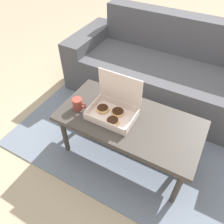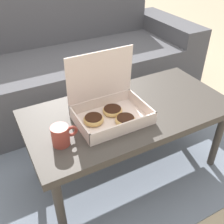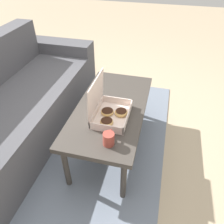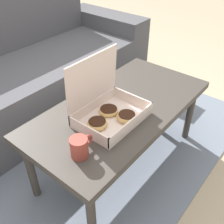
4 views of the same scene
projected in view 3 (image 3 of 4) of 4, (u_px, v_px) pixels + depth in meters
The scene contains 6 objects.
ground_plane at pixel (96, 142), 2.15m from camera, with size 12.00×12.00×0.00m, color tan.
area_rug at pixel (68, 136), 2.21m from camera, with size 2.28×1.91×0.01m, color slate.
couch at pixel (16, 105), 2.12m from camera, with size 2.16×0.82×0.86m.
coffee_table at pixel (111, 111), 1.86m from camera, with size 1.12×0.56×0.47m.
pastry_box at pixel (109, 111), 1.69m from camera, with size 0.36×0.26×0.33m.
coffee_mug at pixel (109, 139), 1.47m from camera, with size 0.12×0.08×0.10m.
Camera 3 is at (-1.41, -0.52, 1.57)m, focal length 35.00 mm.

